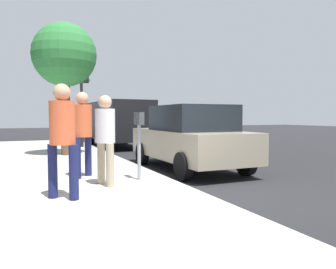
{
  "coord_description": "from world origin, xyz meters",
  "views": [
    {
      "loc": [
        -5.39,
        2.86,
        1.47
      ],
      "look_at": [
        0.87,
        0.11,
        1.1
      ],
      "focal_mm": 35.31,
      "sensor_mm": 36.0,
      "label": 1
    }
  ],
  "objects_px": {
    "parking_officer": "(82,126)",
    "street_tree": "(64,56)",
    "pedestrian_bystander": "(62,131)",
    "parked_sedan_near": "(190,137)",
    "parking_meter": "(139,131)",
    "parked_van_far": "(118,121)",
    "pedestrian_at_meter": "(105,133)",
    "traffic_signal": "(84,91)"
  },
  "relations": [
    {
      "from": "parking_meter",
      "to": "parking_officer",
      "type": "bearing_deg",
      "value": 52.72
    },
    {
      "from": "parked_sedan_near",
      "to": "traffic_signal",
      "type": "xyz_separation_m",
      "value": [
        6.51,
        1.77,
        1.68
      ]
    },
    {
      "from": "parked_sedan_near",
      "to": "street_tree",
      "type": "bearing_deg",
      "value": 38.15
    },
    {
      "from": "pedestrian_bystander",
      "to": "parked_sedan_near",
      "type": "relative_size",
      "value": 0.42
    },
    {
      "from": "parked_sedan_near",
      "to": "parked_van_far",
      "type": "xyz_separation_m",
      "value": [
        7.57,
        -0.0,
        0.36
      ]
    },
    {
      "from": "parking_officer",
      "to": "traffic_signal",
      "type": "distance_m",
      "value": 7.54
    },
    {
      "from": "parked_van_far",
      "to": "parking_meter",
      "type": "bearing_deg",
      "value": 167.62
    },
    {
      "from": "parked_van_far",
      "to": "traffic_signal",
      "type": "height_order",
      "value": "traffic_signal"
    },
    {
      "from": "pedestrian_at_meter",
      "to": "parked_van_far",
      "type": "bearing_deg",
      "value": 60.41
    },
    {
      "from": "pedestrian_bystander",
      "to": "parked_sedan_near",
      "type": "distance_m",
      "value": 4.5
    },
    {
      "from": "pedestrian_at_meter",
      "to": "street_tree",
      "type": "height_order",
      "value": "street_tree"
    },
    {
      "from": "pedestrian_at_meter",
      "to": "pedestrian_bystander",
      "type": "bearing_deg",
      "value": -151.32
    },
    {
      "from": "parking_meter",
      "to": "pedestrian_at_meter",
      "type": "bearing_deg",
      "value": 108.48
    },
    {
      "from": "parking_officer",
      "to": "parked_sedan_near",
      "type": "relative_size",
      "value": 0.42
    },
    {
      "from": "pedestrian_at_meter",
      "to": "parked_sedan_near",
      "type": "height_order",
      "value": "pedestrian_at_meter"
    },
    {
      "from": "parked_sedan_near",
      "to": "parked_van_far",
      "type": "distance_m",
      "value": 7.58
    },
    {
      "from": "pedestrian_at_meter",
      "to": "parked_sedan_near",
      "type": "distance_m",
      "value": 3.35
    },
    {
      "from": "pedestrian_bystander",
      "to": "traffic_signal",
      "type": "distance_m",
      "value": 9.41
    },
    {
      "from": "parked_sedan_near",
      "to": "traffic_signal",
      "type": "bearing_deg",
      "value": 15.22
    },
    {
      "from": "parked_van_far",
      "to": "parked_sedan_near",
      "type": "bearing_deg",
      "value": 180.0
    },
    {
      "from": "parking_officer",
      "to": "parking_meter",
      "type": "bearing_deg",
      "value": 6.4
    },
    {
      "from": "pedestrian_bystander",
      "to": "parking_officer",
      "type": "xyz_separation_m",
      "value": [
        1.81,
        -0.61,
        0.01
      ]
    },
    {
      "from": "parking_meter",
      "to": "parked_sedan_near",
      "type": "distance_m",
      "value": 2.58
    },
    {
      "from": "parked_sedan_near",
      "to": "parking_meter",
      "type": "bearing_deg",
      "value": 128.3
    },
    {
      "from": "parked_van_far",
      "to": "street_tree",
      "type": "distance_m",
      "value": 5.35
    },
    {
      "from": "parking_officer",
      "to": "parked_sedan_near",
      "type": "xyz_separation_m",
      "value": [
        0.81,
        -3.04,
        -0.36
      ]
    },
    {
      "from": "traffic_signal",
      "to": "parked_van_far",
      "type": "bearing_deg",
      "value": -58.94
    },
    {
      "from": "parked_van_far",
      "to": "traffic_signal",
      "type": "xyz_separation_m",
      "value": [
        -1.07,
        1.77,
        1.32
      ]
    },
    {
      "from": "parking_meter",
      "to": "pedestrian_bystander",
      "type": "relative_size",
      "value": 0.77
    },
    {
      "from": "parking_meter",
      "to": "pedestrian_at_meter",
      "type": "height_order",
      "value": "pedestrian_at_meter"
    },
    {
      "from": "pedestrian_at_meter",
      "to": "parked_van_far",
      "type": "height_order",
      "value": "parked_van_far"
    },
    {
      "from": "parked_sedan_near",
      "to": "parked_van_far",
      "type": "bearing_deg",
      "value": -0.0
    },
    {
      "from": "parking_officer",
      "to": "parked_sedan_near",
      "type": "distance_m",
      "value": 3.16
    },
    {
      "from": "pedestrian_at_meter",
      "to": "parking_officer",
      "type": "bearing_deg",
      "value": 90.72
    },
    {
      "from": "parking_meter",
      "to": "parking_officer",
      "type": "height_order",
      "value": "parking_officer"
    },
    {
      "from": "parking_officer",
      "to": "street_tree",
      "type": "height_order",
      "value": "street_tree"
    },
    {
      "from": "parking_meter",
      "to": "parked_van_far",
      "type": "distance_m",
      "value": 9.38
    },
    {
      "from": "traffic_signal",
      "to": "parking_officer",
      "type": "bearing_deg",
      "value": 170.19
    },
    {
      "from": "pedestrian_at_meter",
      "to": "parked_sedan_near",
      "type": "bearing_deg",
      "value": 20.43
    },
    {
      "from": "street_tree",
      "to": "parked_van_far",
      "type": "bearing_deg",
      "value": -36.35
    },
    {
      "from": "parked_sedan_near",
      "to": "parked_van_far",
      "type": "height_order",
      "value": "parked_van_far"
    },
    {
      "from": "parking_officer",
      "to": "traffic_signal",
      "type": "xyz_separation_m",
      "value": [
        7.31,
        -1.26,
        1.32
      ]
    }
  ]
}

